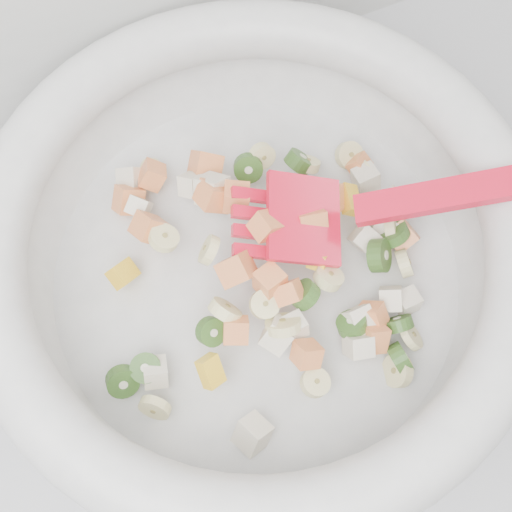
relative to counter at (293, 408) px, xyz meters
name	(u,v)px	position (x,y,z in m)	size (l,w,h in m)	color
counter	(293,408)	(0.00, 0.00, 0.00)	(2.00, 0.60, 0.90)	#A7A7AC
mixing_bowl	(257,248)	(-0.04, 0.05, 0.52)	(0.51, 0.43, 0.16)	silver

